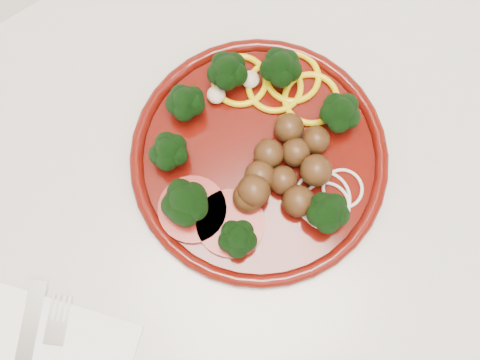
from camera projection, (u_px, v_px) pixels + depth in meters
counter at (232, 255)px, 1.04m from camera, size 2.40×0.60×0.90m
plate at (256, 156)px, 0.59m from camera, size 0.26×0.26×0.06m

